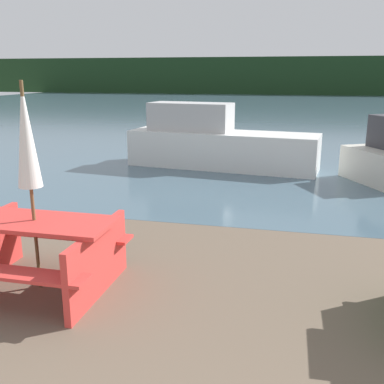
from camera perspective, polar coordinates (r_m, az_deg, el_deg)
The scene contains 5 objects.
water at distance 31.51m, azimuth 12.29°, elevation 10.39°, with size 60.00×50.00×0.00m.
far_treeline at distance 51.43m, azimuth 12.96°, elevation 14.19°, with size 80.00×1.60×4.00m.
picnic_table_red at distance 5.13m, azimuth -19.11°, elevation -6.68°, with size 1.69×1.38×0.77m.
umbrella_white at distance 4.84m, azimuth -20.30°, elevation 6.53°, with size 0.25×0.25×2.21m.
boat at distance 11.16m, azimuth 3.08°, elevation 6.19°, with size 4.73×1.76×1.57m.
Camera 1 is at (0.61, 0.02, 2.27)m, focal length 42.00 mm.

